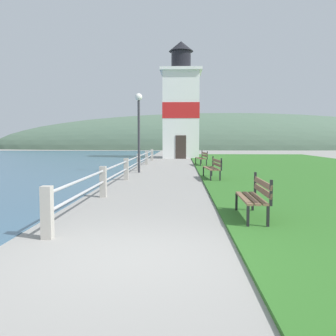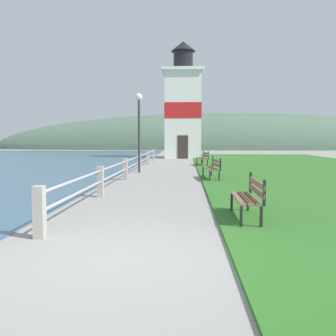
% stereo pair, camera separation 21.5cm
% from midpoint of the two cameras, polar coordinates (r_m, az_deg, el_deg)
% --- Properties ---
extents(ground_plane, '(160.00, 160.00, 0.00)m').
position_cam_midpoint_polar(ground_plane, '(5.51, -6.58, -13.50)').
color(ground_plane, gray).
extents(grass_verge, '(12.00, 42.08, 0.06)m').
position_cam_midpoint_polar(grass_verge, '(20.43, 22.01, -0.55)').
color(grass_verge, '#2D6623').
rests_on(grass_verge, ground_plane).
extents(seawall_railing, '(0.18, 23.03, 0.90)m').
position_cam_midpoint_polar(seawall_railing, '(17.80, -4.99, 0.68)').
color(seawall_railing, '#A8A399').
rests_on(seawall_railing, ground_plane).
extents(park_bench_near, '(0.49, 1.65, 0.94)m').
position_cam_midpoint_polar(park_bench_near, '(7.96, 13.07, -4.04)').
color(park_bench_near, brown).
rests_on(park_bench_near, ground_plane).
extents(park_bench_midway, '(0.65, 1.98, 0.94)m').
position_cam_midpoint_polar(park_bench_midway, '(15.71, 7.23, 0.20)').
color(park_bench_midway, brown).
rests_on(park_bench_midway, ground_plane).
extents(park_bench_far, '(0.70, 1.99, 0.94)m').
position_cam_midpoint_polar(park_bench_far, '(23.86, 5.68, 1.66)').
color(park_bench_far, brown).
rests_on(park_bench_far, ground_plane).
extents(lighthouse, '(3.60, 3.60, 10.24)m').
position_cam_midpoint_polar(lighthouse, '(33.65, 2.49, 9.07)').
color(lighthouse, white).
rests_on(lighthouse, ground_plane).
extents(lamp_post, '(0.36, 0.36, 3.96)m').
position_cam_midpoint_polar(lamp_post, '(18.90, -4.11, 7.60)').
color(lamp_post, '#333338').
rests_on(lamp_post, ground_plane).
extents(distant_hillside, '(80.00, 16.00, 12.00)m').
position_cam_midpoint_polar(distant_hillside, '(63.65, 9.15, 2.88)').
color(distant_hillside, '#4C6651').
rests_on(distant_hillside, ground_plane).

